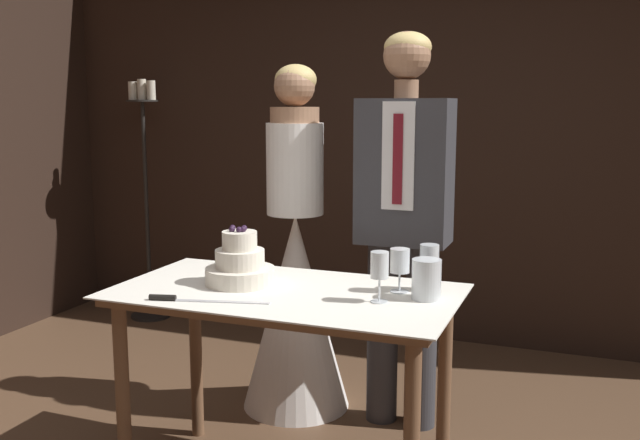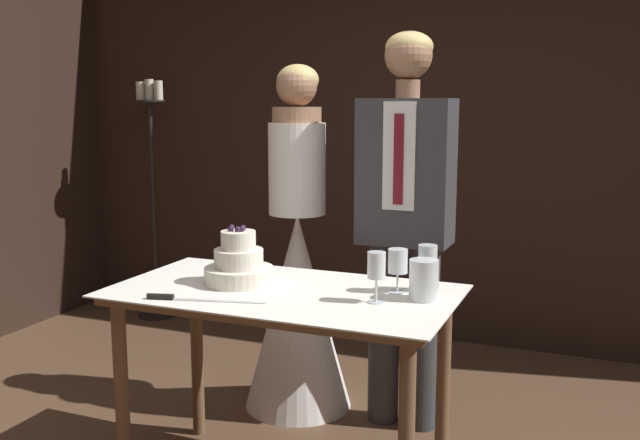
% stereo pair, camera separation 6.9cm
% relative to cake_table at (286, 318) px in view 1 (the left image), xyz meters
% --- Properties ---
extents(wall_back, '(5.55, 0.12, 2.84)m').
position_rel_cake_table_xyz_m(wall_back, '(0.12, 2.10, 0.71)').
color(wall_back, black).
rests_on(wall_back, ground_plane).
extents(cake_table, '(1.33, 0.73, 0.82)m').
position_rel_cake_table_xyz_m(cake_table, '(0.00, 0.00, 0.00)').
color(cake_table, brown).
rests_on(cake_table, ground_plane).
extents(tiered_cake, '(0.28, 0.28, 0.24)m').
position_rel_cake_table_xyz_m(tiered_cake, '(-0.21, 0.03, 0.19)').
color(tiered_cake, silver).
rests_on(tiered_cake, cake_table).
extents(cake_knife, '(0.44, 0.13, 0.02)m').
position_rel_cake_table_xyz_m(cake_knife, '(-0.28, -0.27, 0.12)').
color(cake_knife, silver).
rests_on(cake_knife, cake_table).
extents(wine_glass_near, '(0.07, 0.07, 0.19)m').
position_rel_cake_table_xyz_m(wine_glass_near, '(0.38, -0.03, 0.24)').
color(wine_glass_near, silver).
rests_on(wine_glass_near, cake_table).
extents(wine_glass_middle, '(0.08, 0.08, 0.17)m').
position_rel_cake_table_xyz_m(wine_glass_middle, '(0.42, 0.14, 0.23)').
color(wine_glass_middle, silver).
rests_on(wine_glass_middle, cake_table).
extents(wine_glass_far, '(0.07, 0.07, 0.18)m').
position_rel_cake_table_xyz_m(wine_glass_far, '(0.52, 0.20, 0.24)').
color(wine_glass_far, silver).
rests_on(wine_glass_far, cake_table).
extents(hurricane_candle, '(0.11, 0.11, 0.15)m').
position_rel_cake_table_xyz_m(hurricane_candle, '(0.54, 0.07, 0.18)').
color(hurricane_candle, silver).
rests_on(hurricane_candle, cake_table).
extents(bride, '(0.54, 0.54, 1.72)m').
position_rel_cake_table_xyz_m(bride, '(-0.27, 0.75, -0.08)').
color(bride, white).
rests_on(bride, ground_plane).
extents(groom, '(0.42, 0.25, 1.85)m').
position_rel_cake_table_xyz_m(groom, '(0.27, 0.74, 0.34)').
color(groom, '#38383D').
rests_on(groom, ground_plane).
extents(candle_stand, '(0.28, 0.28, 1.70)m').
position_rel_cake_table_xyz_m(candle_stand, '(-1.86, 1.77, 0.16)').
color(candle_stand, black).
rests_on(candle_stand, ground_plane).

